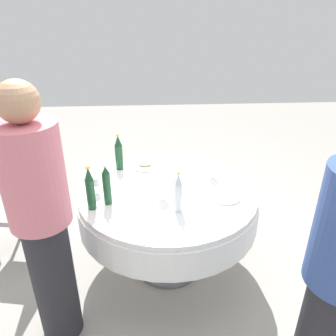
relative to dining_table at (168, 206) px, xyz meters
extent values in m
plane|color=gray|center=(0.00, 0.00, -0.59)|extent=(10.00, 10.00, 0.00)
cylinder|color=white|center=(0.00, 0.00, 0.13)|extent=(1.33, 1.33, 0.04)
cylinder|color=white|center=(0.00, 0.00, 0.00)|extent=(1.36, 1.36, 0.22)
cylinder|color=slate|center=(0.00, 0.00, -0.35)|extent=(0.14, 0.14, 0.48)
cylinder|color=slate|center=(0.00, 0.00, -0.58)|extent=(0.56, 0.56, 0.03)
cylinder|color=#194728|center=(0.43, 0.16, 0.27)|extent=(0.06, 0.06, 0.24)
cone|color=#194728|center=(0.43, 0.16, 0.41)|extent=(0.05, 0.05, 0.05)
cylinder|color=silver|center=(0.43, 0.16, 0.44)|extent=(0.03, 0.03, 0.01)
cylinder|color=silver|center=(-0.05, 0.29, 0.25)|extent=(0.06, 0.06, 0.21)
cone|color=silver|center=(-0.05, 0.29, 0.39)|extent=(0.05, 0.05, 0.07)
cylinder|color=gold|center=(-0.05, 0.29, 0.44)|extent=(0.02, 0.02, 0.01)
cylinder|color=#194728|center=(0.53, 0.22, 0.26)|extent=(0.06, 0.06, 0.22)
cone|color=#194728|center=(0.53, 0.22, 0.42)|extent=(0.05, 0.05, 0.08)
cylinder|color=gold|center=(0.53, 0.22, 0.46)|extent=(0.03, 0.03, 0.01)
cylinder|color=#194728|center=(0.39, -0.38, 0.26)|extent=(0.06, 0.06, 0.22)
cone|color=#194728|center=(0.39, -0.38, 0.41)|extent=(0.06, 0.06, 0.09)
cylinder|color=gold|center=(0.39, -0.38, 0.46)|extent=(0.02, 0.02, 0.01)
cylinder|color=white|center=(-0.37, -0.18, 0.15)|extent=(0.06, 0.06, 0.00)
cylinder|color=white|center=(-0.37, -0.18, 0.18)|extent=(0.01, 0.01, 0.06)
cylinder|color=white|center=(-0.37, -0.18, 0.25)|extent=(0.06, 0.06, 0.07)
cylinder|color=white|center=(0.05, 0.14, 0.15)|extent=(0.06, 0.06, 0.00)
cylinder|color=white|center=(0.05, 0.14, 0.18)|extent=(0.01, 0.01, 0.06)
cylinder|color=white|center=(0.05, 0.14, 0.25)|extent=(0.07, 0.07, 0.07)
cylinder|color=white|center=(0.53, 0.02, 0.15)|extent=(0.06, 0.06, 0.00)
cylinder|color=white|center=(0.53, 0.02, 0.18)|extent=(0.01, 0.01, 0.06)
cylinder|color=white|center=(0.53, 0.02, 0.25)|extent=(0.06, 0.06, 0.06)
cylinder|color=white|center=(-0.07, -0.18, 0.15)|extent=(0.06, 0.06, 0.00)
cylinder|color=white|center=(-0.07, -0.18, 0.19)|extent=(0.01, 0.01, 0.07)
cylinder|color=white|center=(-0.07, -0.18, 0.25)|extent=(0.06, 0.06, 0.06)
cylinder|color=gold|center=(-0.07, -0.18, 0.24)|extent=(0.05, 0.05, 0.02)
cylinder|color=white|center=(-0.41, 0.14, 0.16)|extent=(0.22, 0.22, 0.02)
cylinder|color=white|center=(0.17, -0.41, 0.16)|extent=(0.25, 0.25, 0.02)
ellipsoid|color=tan|center=(0.17, -0.41, 0.17)|extent=(0.11, 0.10, 0.02)
cube|color=silver|center=(-0.16, 0.04, 0.15)|extent=(0.02, 0.18, 0.00)
cube|color=silver|center=(0.17, -0.06, 0.15)|extent=(0.15, 0.13, 0.00)
cube|color=silver|center=(0.19, 0.21, 0.15)|extent=(0.16, 0.12, 0.00)
cylinder|color=#26262B|center=(0.75, 0.58, -0.14)|extent=(0.26, 0.26, 0.90)
cylinder|color=#D8727F|center=(0.75, 0.58, 0.60)|extent=(0.34, 0.34, 0.58)
sphere|color=tan|center=(0.75, 0.58, 0.99)|extent=(0.21, 0.21, 0.21)
cube|color=#99999E|center=(1.25, -0.22, -0.14)|extent=(0.46, 0.46, 0.04)
cube|color=#99999E|center=(1.07, -0.19, 0.07)|extent=(0.11, 0.40, 0.42)
cylinder|color=gray|center=(1.38, -0.42, -0.38)|extent=(0.03, 0.03, 0.43)
cylinder|color=gray|center=(1.05, -0.36, -0.38)|extent=(0.03, 0.03, 0.43)
cylinder|color=gray|center=(1.11, -0.02, -0.38)|extent=(0.03, 0.03, 0.43)
camera|label=1|loc=(0.13, 2.15, 1.40)|focal=35.22mm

